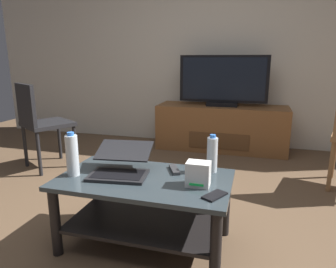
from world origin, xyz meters
TOP-DOWN VIEW (x-y plane):
  - ground_plane at (0.00, 0.00)m, footprint 7.68×7.68m
  - back_wall at (0.00, 2.56)m, footprint 6.40×0.12m
  - coffee_table at (-0.01, 0.01)m, footprint 1.03×0.58m
  - media_cabinet at (0.21, 2.24)m, footprint 1.60×0.52m
  - television at (0.21, 2.22)m, footprint 1.07×0.20m
  - side_chair at (-1.51, 1.00)m, footprint 0.60×0.60m
  - laptop at (-0.17, 0.04)m, footprint 0.39×0.40m
  - router_box at (0.32, -0.02)m, footprint 0.13×0.10m
  - water_bottle_near at (0.36, 0.22)m, footprint 0.07×0.07m
  - water_bottle_far at (-0.43, -0.07)m, footprint 0.07×0.07m
  - cell_phone at (0.43, -0.13)m, footprint 0.13×0.16m
  - tv_remote at (0.14, 0.17)m, footprint 0.11×0.16m

SIDE VIEW (x-z plane):
  - ground_plane at x=0.00m, z-range 0.00..0.00m
  - media_cabinet at x=0.21m, z-range 0.00..0.56m
  - coffee_table at x=-0.01m, z-range 0.08..0.52m
  - cell_phone at x=0.43m, z-range 0.44..0.45m
  - tv_remote at x=0.14m, z-range 0.44..0.46m
  - laptop at x=-0.17m, z-range 0.42..0.58m
  - router_box at x=0.32m, z-range 0.44..0.58m
  - side_chair at x=-1.51m, z-range 0.07..0.96m
  - water_bottle_near at x=0.36m, z-range 0.43..0.67m
  - water_bottle_far at x=-0.43m, z-range 0.43..0.70m
  - television at x=0.21m, z-range 0.55..1.16m
  - back_wall at x=0.00m, z-range 0.00..2.80m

